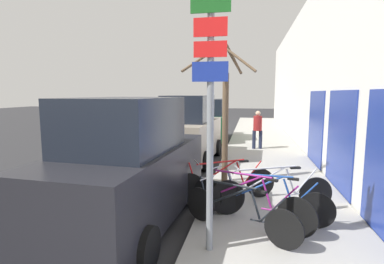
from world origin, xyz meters
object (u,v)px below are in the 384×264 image
Objects in this scene: bicycle_0 at (238,212)px; parked_car_0 at (129,169)px; bicycle_1 at (248,202)px; bicycle_3 at (272,193)px; street_tree at (225,115)px; pedestrian_near at (258,127)px; signpost at (210,106)px; parked_car_1 at (189,132)px; parked_car_2 at (208,122)px; bicycle_2 at (269,200)px; bicycle_4 at (226,183)px.

parked_car_0 is (-2.12, 0.30, 0.59)m from bicycle_0.
bicycle_1 is at bearing 7.71° from parked_car_0.
bicycle_1 is 0.76m from bicycle_3.
bicycle_0 is 0.54× the size of street_tree.
bicycle_3 is 7.24m from pedestrian_near.
signpost is at bearing 72.84° from pedestrian_near.
parked_car_1 is at bearing 92.97° from parked_car_0.
bicycle_3 is 1.49× the size of pedestrian_near.
parked_car_1 is at bearing 12.03° from bicycle_3.
bicycle_2 is at bearing -78.33° from parked_car_2.
pedestrian_near is at bearing -48.72° from parked_car_2.
parked_car_2 is (-2.66, 10.25, 0.49)m from bicycle_2.
parked_car_1 is 2.57× the size of pedestrian_near.
bicycle_4 is 0.48× the size of parked_car_0.
bicycle_3 is at bearing 79.84° from pedestrian_near.
bicycle_1 is 0.53× the size of parked_car_1.
pedestrian_near is at bearing 75.46° from parked_car_0.
parked_car_1 is at bearing 48.23° from bicycle_0.
bicycle_1 is 0.53× the size of parked_car_2.
bicycle_0 is at bearing 131.38° from bicycle_3.
bicycle_1 is at bearing 76.23° from pedestrian_near.
bicycle_3 is 10.26m from parked_car_2.
bicycle_3 is at bearing -60.60° from street_tree.
signpost is 1.05× the size of street_tree.
bicycle_1 is 3.06m from street_tree.
parked_car_1 reaches higher than parked_car_2.
bicycle_3 is at bearing -11.66° from bicycle_1.
parked_car_2 is 8.06m from street_tree.
bicycle_1 is 1.23m from bicycle_4.
parked_car_1 reaches higher than bicycle_2.
parked_car_1 is at bearing 119.22° from street_tree.
signpost is 11.78m from parked_car_2.
parked_car_0 is 3.34m from street_tree.
bicycle_1 is 0.99× the size of bicycle_2.
bicycle_1 is 0.60× the size of street_tree.
bicycle_2 is 0.93× the size of bicycle_3.
bicycle_0 is 8.31m from pedestrian_near.
signpost is at bearing -72.59° from parked_car_1.
bicycle_1 is at bearing -75.79° from street_tree.
signpost is 1.96× the size of bicycle_0.
parked_car_0 is at bearing 60.52° from pedestrian_near.
bicycle_0 is 0.47× the size of parked_car_2.
parked_car_0 is (-1.78, -1.29, 0.57)m from bicycle_4.
parked_car_2 is (-1.75, 9.35, 0.48)m from bicycle_4.
parked_car_1 is 3.50m from pedestrian_near.
parked_car_1 is at bearing 104.19° from signpost.
bicycle_3 is at bearing -142.62° from bicycle_4.
bicycle_3 is 0.58× the size of parked_car_1.
bicycle_1 is (0.58, 1.11, -1.83)m from signpost.
signpost reaches higher than bicycle_1.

